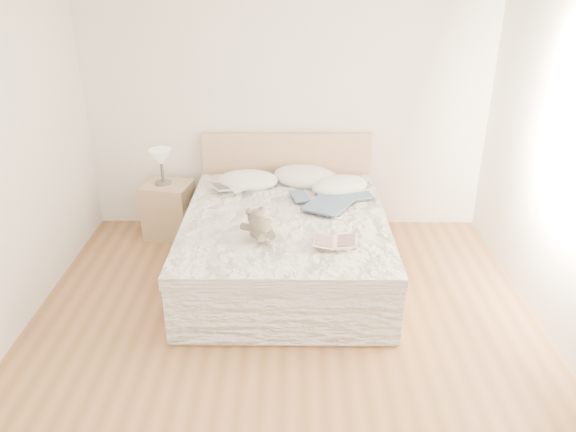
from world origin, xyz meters
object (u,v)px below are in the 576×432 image
at_px(teddy_bear, 260,234).
at_px(childrens_book, 335,242).
at_px(bed, 285,241).
at_px(table_lamp, 161,159).
at_px(photo_book, 229,188).
at_px(nightstand, 169,210).

bearing_deg(teddy_bear, childrens_book, -31.41).
bearing_deg(childrens_book, teddy_bear, 177.11).
distance_m(childrens_book, teddy_bear, 0.58).
distance_m(bed, table_lamp, 1.51).
bearing_deg(photo_book, bed, -71.71).
height_order(nightstand, teddy_bear, teddy_bear).
xyz_separation_m(bed, nightstand, (-1.18, 0.73, -0.03)).
distance_m(bed, photo_book, 0.78).
bearing_deg(bed, childrens_book, -58.32).
height_order(photo_book, childrens_book, same).
relative_size(bed, table_lamp, 6.09).
height_order(bed, photo_book, bed).
height_order(nightstand, table_lamp, table_lamp).
xyz_separation_m(table_lamp, teddy_bear, (1.03, -1.28, -0.16)).
height_order(nightstand, childrens_book, childrens_book).
relative_size(photo_book, teddy_bear, 0.99).
bearing_deg(childrens_book, photo_book, 136.34).
xyz_separation_m(photo_book, teddy_bear, (0.35, -1.00, 0.02)).
bearing_deg(childrens_book, nightstand, 145.26).
xyz_separation_m(table_lamp, childrens_book, (1.61, -1.37, -0.18)).
xyz_separation_m(bed, photo_book, (-0.54, 0.46, 0.32)).
bearing_deg(teddy_bear, table_lamp, 106.39).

